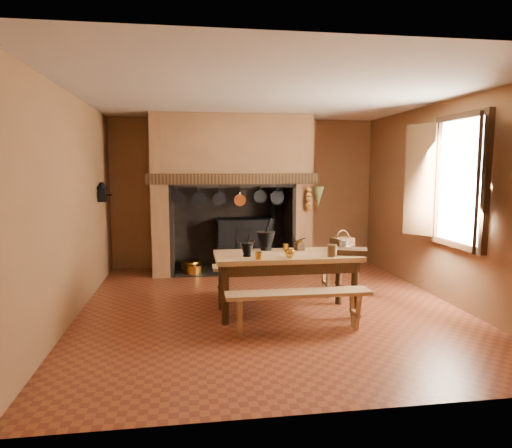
{
  "coord_description": "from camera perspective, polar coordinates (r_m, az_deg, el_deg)",
  "views": [
    {
      "loc": [
        -1.07,
        -5.93,
        1.86
      ],
      "look_at": [
        -0.14,
        0.3,
        1.1
      ],
      "focal_mm": 32.0,
      "sensor_mm": 36.0,
      "label": 1
    }
  ],
  "objects": [
    {
      "name": "floor",
      "position": [
        6.31,
        1.73,
        -10.24
      ],
      "size": [
        5.5,
        5.5,
        0.0
      ],
      "primitive_type": "plane",
      "color": "brown",
      "rests_on": "ground"
    },
    {
      "name": "ceiling",
      "position": [
        6.1,
        1.83,
        15.76
      ],
      "size": [
        5.5,
        5.5,
        0.0
      ],
      "primitive_type": "plane",
      "rotation": [
        3.14,
        0.0,
        0.0
      ],
      "color": "silver",
      "rests_on": "back_wall"
    },
    {
      "name": "back_wall",
      "position": [
        8.76,
        -1.42,
        3.9
      ],
      "size": [
        5.0,
        0.02,
        2.8
      ],
      "primitive_type": "cube",
      "color": "brown",
      "rests_on": "floor"
    },
    {
      "name": "wall_left",
      "position": [
        6.12,
        -21.94,
        2.09
      ],
      "size": [
        0.02,
        5.5,
        2.8
      ],
      "primitive_type": "cube",
      "color": "brown",
      "rests_on": "floor"
    },
    {
      "name": "wall_right",
      "position": [
        6.94,
        22.56,
        2.58
      ],
      "size": [
        0.02,
        5.5,
        2.8
      ],
      "primitive_type": "cube",
      "color": "brown",
      "rests_on": "floor"
    },
    {
      "name": "wall_front",
      "position": [
        3.39,
        10.05,
        -1.03
      ],
      "size": [
        5.0,
        0.02,
        2.8
      ],
      "primitive_type": "cube",
      "color": "brown",
      "rests_on": "floor"
    },
    {
      "name": "chimney_breast",
      "position": [
        8.28,
        -3.13,
        6.57
      ],
      "size": [
        2.95,
        0.96,
        2.8
      ],
      "color": "brown",
      "rests_on": "floor"
    },
    {
      "name": "iron_range",
      "position": [
        8.56,
        -1.43,
        -2.34
      ],
      "size": [
        1.12,
        0.55,
        1.6
      ],
      "color": "black",
      "rests_on": "floor"
    },
    {
      "name": "hearth_pans",
      "position": [
        8.34,
        -8.15,
        -5.38
      ],
      "size": [
        0.51,
        0.62,
        0.2
      ],
      "color": "#BF8A2C",
      "rests_on": "floor"
    },
    {
      "name": "hanging_pans",
      "position": [
        7.79,
        -3.05,
        3.22
      ],
      "size": [
        1.92,
        0.29,
        0.27
      ],
      "color": "black",
      "rests_on": "chimney_breast"
    },
    {
      "name": "onion_string",
      "position": [
        8.01,
        6.56,
        3.07
      ],
      "size": [
        0.12,
        0.1,
        0.46
      ],
      "primitive_type": null,
      "color": "#A1581D",
      "rests_on": "chimney_breast"
    },
    {
      "name": "herb_bunch",
      "position": [
        8.06,
        7.8,
        3.43
      ],
      "size": [
        0.2,
        0.2,
        0.35
      ],
      "primitive_type": "cone",
      "rotation": [
        3.14,
        0.0,
        0.0
      ],
      "color": "#616931",
      "rests_on": "chimney_breast"
    },
    {
      "name": "window",
      "position": [
        6.51,
        23.35,
        4.93
      ],
      "size": [
        0.39,
        1.75,
        1.76
      ],
      "color": "white",
      "rests_on": "wall_right"
    },
    {
      "name": "wall_coffee_mill",
      "position": [
        7.61,
        -18.69,
        3.96
      ],
      "size": [
        0.23,
        0.16,
        0.31
      ],
      "color": "black",
      "rests_on": "wall_left"
    },
    {
      "name": "work_table",
      "position": [
        5.86,
        3.81,
        -4.9
      ],
      "size": [
        1.82,
        0.81,
        0.79
      ],
      "color": "#AD844F",
      "rests_on": "floor"
    },
    {
      "name": "bench_front",
      "position": [
        5.31,
        5.32,
        -9.63
      ],
      "size": [
        1.67,
        0.29,
        0.47
      ],
      "color": "#AD844F",
      "rests_on": "floor"
    },
    {
      "name": "bench_back",
      "position": [
        6.55,
        2.57,
        -6.15
      ],
      "size": [
        1.81,
        0.32,
        0.51
      ],
      "color": "#AD844F",
      "rests_on": "floor"
    },
    {
      "name": "mortar_large",
      "position": [
        6.03,
        1.25,
        -1.98
      ],
      "size": [
        0.25,
        0.25,
        0.42
      ],
      "rotation": [
        0.0,
        0.0,
        -0.27
      ],
      "color": "black",
      "rests_on": "work_table"
    },
    {
      "name": "mortar_small",
      "position": [
        5.61,
        -1.13,
        -3.12
      ],
      "size": [
        0.17,
        0.17,
        0.29
      ],
      "rotation": [
        0.0,
        0.0,
        -0.31
      ],
      "color": "black",
      "rests_on": "work_table"
    },
    {
      "name": "coffee_grinder",
      "position": [
        6.07,
        5.43,
        -2.7
      ],
      "size": [
        0.16,
        0.13,
        0.17
      ],
      "rotation": [
        0.0,
        0.0,
        0.26
      ],
      "color": "#352011",
      "rests_on": "work_table"
    },
    {
      "name": "brass_mug_a",
      "position": [
        5.44,
        0.36,
        -3.99
      ],
      "size": [
        0.08,
        0.08,
        0.09
      ],
      "primitive_type": "cylinder",
      "rotation": [
        0.0,
        0.0,
        0.04
      ],
      "color": "#BF8A2C",
      "rests_on": "work_table"
    },
    {
      "name": "brass_mug_b",
      "position": [
        6.07,
        3.77,
        -2.84
      ],
      "size": [
        0.09,
        0.09,
        0.09
      ],
      "primitive_type": "cylinder",
      "rotation": [
        0.0,
        0.0,
        0.11
      ],
      "color": "#BF8A2C",
      "rests_on": "work_table"
    },
    {
      "name": "mixing_bowl",
      "position": [
        6.25,
        10.61,
        -2.74
      ],
      "size": [
        0.37,
        0.37,
        0.08
      ],
      "primitive_type": "imported",
      "rotation": [
        0.0,
        0.0,
        -0.23
      ],
      "color": "beige",
      "rests_on": "work_table"
    },
    {
      "name": "stoneware_crock",
      "position": [
        5.69,
        9.5,
        -3.3
      ],
      "size": [
        0.12,
        0.12,
        0.15
      ],
      "primitive_type": "cylinder",
      "rotation": [
        0.0,
        0.0,
        0.05
      ],
      "color": "brown",
      "rests_on": "work_table"
    },
    {
      "name": "glass_jar",
      "position": [
        6.06,
        11.02,
        -2.71
      ],
      "size": [
        0.1,
        0.1,
        0.15
      ],
      "primitive_type": "cylinder",
      "rotation": [
        0.0,
        0.0,
        0.17
      ],
      "color": "beige",
      "rests_on": "work_table"
    },
    {
      "name": "wicker_basket",
      "position": [
        6.23,
        10.73,
        -2.33
      ],
      "size": [
        0.33,
        0.28,
        0.26
      ],
      "rotation": [
        0.0,
        0.0,
        0.35
      ],
      "color": "#4D2717",
      "rests_on": "work_table"
    },
    {
      "name": "wooden_tray",
      "position": [
        5.92,
        11.83,
        -3.36
      ],
      "size": [
        0.46,
        0.4,
        0.07
      ],
      "primitive_type": "cube",
      "rotation": [
        0.0,
        0.0,
        -0.36
      ],
      "color": "#352011",
      "rests_on": "work_table"
    },
    {
      "name": "brass_cup",
      "position": [
        5.57,
        4.22,
        -3.72
      ],
      "size": [
        0.14,
        0.14,
        0.09
      ],
      "primitive_type": "imported",
      "rotation": [
        0.0,
        0.0,
        -0.18
      ],
      "color": "#BF8A2C",
      "rests_on": "work_table"
    }
  ]
}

